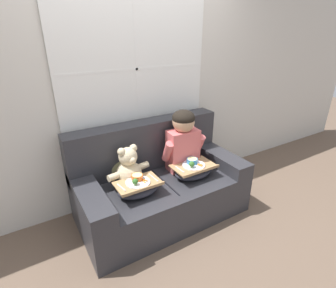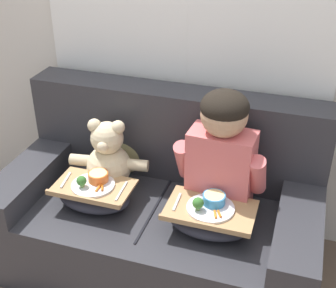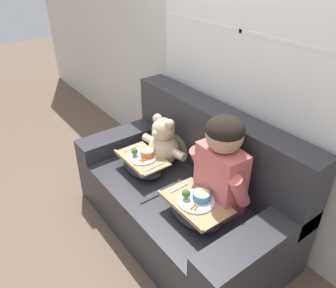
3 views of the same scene
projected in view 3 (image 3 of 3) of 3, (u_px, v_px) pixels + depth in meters
name	position (u px, v px, depth m)	size (l,w,h in m)	color
ground_plane	(178.00, 227.00, 2.66)	(14.00, 14.00, 0.00)	brown
wall_back_with_window	(243.00, 56.00, 2.25)	(8.00, 0.08, 2.60)	beige
couch	(187.00, 192.00, 2.52)	(1.71, 0.90, 0.96)	#2D2D33
throw_pillow_behind_child	(238.00, 176.00, 2.27)	(0.34, 0.16, 0.35)	#B2754C
throw_pillow_behind_teddy	(181.00, 139.00, 2.70)	(0.34, 0.17, 0.36)	#898456
child_figure	(222.00, 160.00, 2.07)	(0.48, 0.24, 0.67)	#DB6666
teddy_bear	(163.00, 144.00, 2.60)	(0.45, 0.32, 0.42)	beige
lap_tray_child	(196.00, 208.00, 2.12)	(0.44, 0.29, 0.21)	#2D2D38
lap_tray_teddy	(142.00, 163.00, 2.55)	(0.42, 0.27, 0.20)	#2D2D38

